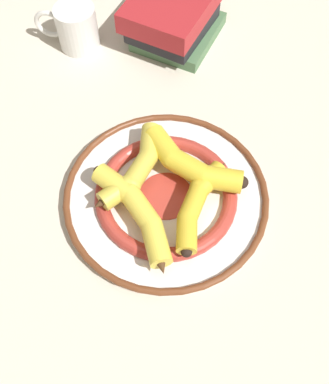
# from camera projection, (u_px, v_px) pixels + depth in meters

# --- Properties ---
(ground_plane) EXTENTS (2.80, 2.80, 0.00)m
(ground_plane) POSITION_uv_depth(u_px,v_px,m) (166.00, 200.00, 0.77)
(ground_plane) COLOR beige
(decorative_bowl) EXTENTS (0.35, 0.35, 0.03)m
(decorative_bowl) POSITION_uv_depth(u_px,v_px,m) (164.00, 198.00, 0.76)
(decorative_bowl) COLOR white
(decorative_bowl) RESTS_ON ground_plane
(banana_a) EXTENTS (0.18, 0.09, 0.03)m
(banana_a) POSITION_uv_depth(u_px,v_px,m) (197.00, 203.00, 0.71)
(banana_a) COLOR gold
(banana_a) RESTS_ON decorative_bowl
(banana_b) EXTENTS (0.19, 0.14, 0.04)m
(banana_b) POSITION_uv_depth(u_px,v_px,m) (138.00, 212.00, 0.70)
(banana_b) COLOR yellow
(banana_b) RESTS_ON decorative_bowl
(banana_c) EXTENTS (0.18, 0.10, 0.03)m
(banana_c) POSITION_uv_depth(u_px,v_px,m) (135.00, 169.00, 0.75)
(banana_c) COLOR gold
(banana_c) RESTS_ON decorative_bowl
(banana_d) EXTENTS (0.13, 0.18, 0.04)m
(banana_d) POSITION_uv_depth(u_px,v_px,m) (188.00, 163.00, 0.75)
(banana_d) COLOR yellow
(banana_d) RESTS_ON decorative_bowl
(book_stack) EXTENTS (0.25, 0.23, 0.10)m
(book_stack) POSITION_uv_depth(u_px,v_px,m) (174.00, 16.00, 0.93)
(book_stack) COLOR #4C754C
(book_stack) RESTS_ON ground_plane
(coffee_mug) EXTENTS (0.08, 0.13, 0.09)m
(coffee_mug) POSITION_uv_depth(u_px,v_px,m) (75.00, 27.00, 0.92)
(coffee_mug) COLOR white
(coffee_mug) RESTS_ON ground_plane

